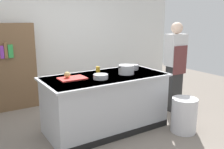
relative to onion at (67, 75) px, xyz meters
The scene contains 12 objects.
ground_plane 1.14m from the onion, 11.17° to the right, with size 10.00×10.00×0.00m, color slate.
back_wall 2.14m from the onion, 73.33° to the left, with size 6.40×0.12×3.00m, color white.
counter_island 0.79m from the onion, 11.22° to the right, with size 1.98×0.98×0.90m.
cutting_board 0.09m from the onion, 31.59° to the right, with size 0.40×0.28×0.02m, color red.
onion is the anchor object (origin of this frame).
stock_pot 0.96m from the onion, 11.57° to the right, with size 0.32×0.25×0.15m.
sauce_pan 1.25m from the onion, ahead, with size 0.23×0.17×0.09m.
mixing_bowl 0.50m from the onion, 31.15° to the right, with size 0.22×0.22×0.07m, color #B7BABF.
juice_cup 0.63m from the onion, 14.04° to the left, with size 0.07×0.07×0.10m, color yellow.
trash_bin 1.95m from the onion, 29.09° to the right, with size 0.40×0.40×0.56m, color silver.
person_chef 2.17m from the onion, ahead, with size 0.38×0.25×1.72m.
bookshelf 1.78m from the onion, 109.14° to the left, with size 1.10×0.31×1.70m.
Camera 1 is at (-1.93, -3.25, 1.80)m, focal length 39.31 mm.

